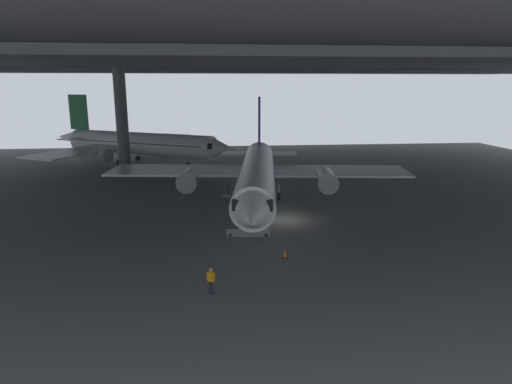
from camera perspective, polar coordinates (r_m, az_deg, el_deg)
The scene contains 8 objects.
ground_plane at distance 43.45m, azimuth 3.57°, elevation -3.57°, with size 110.00×110.00×0.00m, color slate.
hangar_structure at distance 55.25m, azimuth 1.36°, elevation 16.76°, with size 121.00×99.00×16.53m.
airplane_main at distance 48.05m, azimuth 0.15°, elevation 2.31°, with size 34.89×35.89×11.26m.
boarding_stairs at distance 39.10m, azimuth -1.06°, elevation -4.39°, with size 4.30×1.97×4.62m.
crew_worker_near_nose at distance 28.27m, azimuth -5.79°, elevation -11.05°, with size 0.51×0.35×1.76m.
crew_worker_by_stairs at distance 42.81m, azimuth 0.64°, elevation -2.47°, with size 0.37×0.49×1.68m.
airplane_distant at distance 76.56m, azimuth -14.93°, elevation 6.03°, with size 32.52×32.91×11.20m.
traffic_cone_orange at distance 34.20m, azimuth 3.71°, elevation -7.86°, with size 0.36×0.36×0.60m.
Camera 1 is at (-6.89, -40.97, 12.71)m, focal length 31.27 mm.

